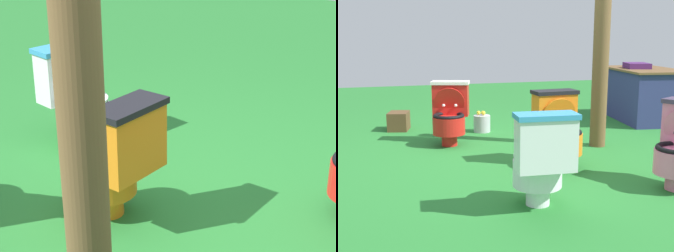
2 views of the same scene
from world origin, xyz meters
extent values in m
plane|color=#26752D|center=(0.00, 0.00, 0.00)|extent=(14.00, 14.00, 0.00)
cylinder|color=white|center=(1.39, -0.32, 0.07)|extent=(0.19, 0.19, 0.14)
cylinder|color=white|center=(1.37, -0.32, 0.24)|extent=(0.40, 0.40, 0.20)
torus|color=black|center=(1.37, -0.32, 0.35)|extent=(0.38, 0.38, 0.04)
cylinder|color=#338CBF|center=(1.37, -0.32, 0.30)|extent=(0.26, 0.26, 0.01)
cube|color=white|center=(1.57, -0.33, 0.51)|extent=(0.22, 0.42, 0.37)
cube|color=#338CBF|center=(1.57, -0.33, 0.71)|extent=(0.25, 0.45, 0.04)
cube|color=#8CE0E5|center=(1.47, -0.33, 0.56)|extent=(0.02, 0.11, 0.08)
cylinder|color=white|center=(1.37, -0.32, 0.37)|extent=(0.39, 0.39, 0.02)
sphere|color=#338CBF|center=(1.46, -0.39, 0.46)|extent=(0.04, 0.04, 0.04)
sphere|color=#338CBF|center=(1.47, -0.26, 0.46)|extent=(0.04, 0.04, 0.04)
cylinder|color=orange|center=(0.57, 0.24, 0.07)|extent=(0.19, 0.19, 0.14)
cylinder|color=orange|center=(0.59, 0.24, 0.24)|extent=(0.39, 0.39, 0.20)
torus|color=black|center=(0.59, 0.24, 0.35)|extent=(0.37, 0.37, 0.04)
cylinder|color=black|center=(0.59, 0.24, 0.30)|extent=(0.25, 0.25, 0.01)
cube|color=orange|center=(0.39, 0.23, 0.51)|extent=(0.21, 0.42, 0.37)
cube|color=black|center=(0.39, 0.23, 0.71)|extent=(0.23, 0.44, 0.04)
cube|color=#8CE0E5|center=(0.49, 0.23, 0.56)|extent=(0.01, 0.11, 0.08)
cylinder|color=orange|center=(0.49, 0.23, 0.49)|extent=(0.11, 0.35, 0.35)
sphere|color=black|center=(0.49, 0.30, 0.46)|extent=(0.04, 0.04, 0.04)
sphere|color=black|center=(0.50, 0.16, 0.46)|extent=(0.04, 0.04, 0.04)
cylinder|color=brown|center=(-0.09, 0.97, 1.08)|extent=(0.18, 0.18, 2.15)
camera|label=1|loc=(-1.57, 2.25, 1.78)|focal=61.28mm
camera|label=2|loc=(4.28, -1.44, 1.24)|focal=46.62mm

